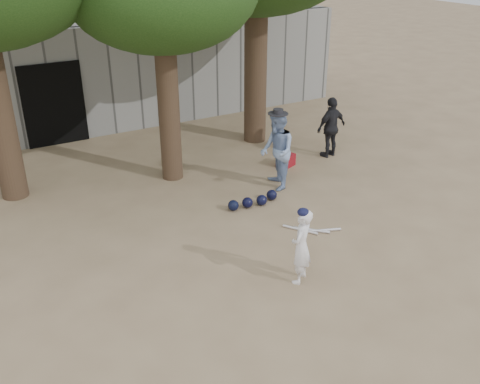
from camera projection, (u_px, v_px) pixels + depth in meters
ground at (239, 272)px, 9.13m from camera, size 70.00×70.00×0.00m
boy_player at (301, 246)px, 8.62m from camera, size 0.57×0.53×1.31m
spectator_blue at (277, 151)px, 11.76m from camera, size 0.91×1.03×1.77m
spectator_dark at (331, 127)px, 13.53m from camera, size 0.95×0.48×1.56m
red_bag at (286, 160)px, 13.21m from camera, size 0.51×0.45×0.30m
back_building at (73, 66)px, 16.53m from camera, size 16.00×5.24×3.00m
helmet_row at (254, 201)px, 11.29m from camera, size 1.19×0.33×0.23m
bat_pile at (312, 230)px, 10.35m from camera, size 0.93×0.71×0.06m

